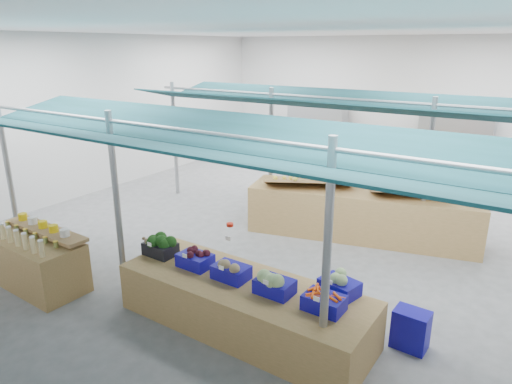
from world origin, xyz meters
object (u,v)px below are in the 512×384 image
vendor_left (331,174)px  vendor_right (407,186)px  veg_counter (243,305)px  fruit_counter (361,214)px  crate_stack (411,329)px  bottle_shelf (37,260)px

vendor_left → vendor_right: (1.80, 0.00, 0.00)m
veg_counter → fruit_counter: bearing=88.0°
fruit_counter → vendor_left: bearing=123.3°
crate_stack → vendor_left: size_ratio=0.29×
bottle_shelf → fruit_counter: (3.80, 4.96, 0.05)m
fruit_counter → veg_counter: bearing=-106.7°
vendor_left → veg_counter: bearing=86.9°
fruit_counter → crate_stack: 3.78m
bottle_shelf → vendor_left: size_ratio=1.02×
veg_counter → crate_stack: size_ratio=6.79×
veg_counter → fruit_counter: 4.09m
bottle_shelf → fruit_counter: 6.25m
veg_counter → vendor_right: size_ratio=1.99×
crate_stack → bottle_shelf: bearing=-163.3°
fruit_counter → bottle_shelf: bearing=-141.7°
veg_counter → fruit_counter: (0.18, 4.09, 0.14)m
bottle_shelf → vendor_right: vendor_right is taller
vendor_left → vendor_right: 1.80m
crate_stack → vendor_right: vendor_right is taller
fruit_counter → crate_stack: bearing=-73.1°
vendor_right → crate_stack: bearing=93.1°
veg_counter → vendor_right: vendor_right is taller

